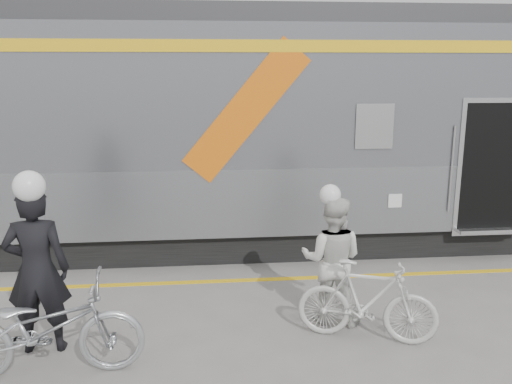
{
  "coord_description": "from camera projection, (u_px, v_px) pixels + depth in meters",
  "views": [
    {
      "loc": [
        -0.88,
        -5.49,
        3.17
      ],
      "look_at": [
        -0.19,
        1.6,
        1.5
      ],
      "focal_mm": 38.0,
      "sensor_mm": 36.0,
      "label": 1
    }
  ],
  "objects": [
    {
      "name": "ground",
      "position": [
        286.0,
        352.0,
        6.13
      ],
      "size": [
        90.0,
        90.0,
        0.0
      ],
      "primitive_type": "plane",
      "color": "slate",
      "rests_on": "ground"
    },
    {
      "name": "train",
      "position": [
        338.0,
        128.0,
        9.87
      ],
      "size": [
        24.0,
        3.17,
        4.1
      ],
      "color": "black",
      "rests_on": "ground"
    },
    {
      "name": "safety_strip",
      "position": [
        265.0,
        279.0,
        8.21
      ],
      "size": [
        24.0,
        0.12,
        0.01
      ],
      "primitive_type": "cube",
      "color": "yellow",
      "rests_on": "ground"
    },
    {
      "name": "man",
      "position": [
        37.0,
        270.0,
        5.99
      ],
      "size": [
        0.73,
        0.5,
        1.92
      ],
      "primitive_type": "imported",
      "rotation": [
        0.0,
        0.0,
        3.2
      ],
      "color": "black",
      "rests_on": "ground"
    },
    {
      "name": "bicycle_left",
      "position": [
        45.0,
        328.0,
        5.58
      ],
      "size": [
        2.05,
        0.82,
        1.06
      ],
      "primitive_type": "imported",
      "rotation": [
        0.0,
        0.0,
        1.63
      ],
      "color": "#B1B5B9",
      "rests_on": "ground"
    },
    {
      "name": "woman",
      "position": [
        332.0,
        260.0,
        6.74
      ],
      "size": [
        0.95,
        0.84,
        1.62
      ],
      "primitive_type": "imported",
      "rotation": [
        0.0,
        0.0,
        2.79
      ],
      "color": "silver",
      "rests_on": "ground"
    },
    {
      "name": "bicycle_right",
      "position": [
        367.0,
        301.0,
        6.31
      ],
      "size": [
        1.69,
        0.99,
        0.98
      ],
      "primitive_type": "imported",
      "rotation": [
        0.0,
        0.0,
        1.22
      ],
      "color": "#BABAB6",
      "rests_on": "ground"
    },
    {
      "name": "helmet_man",
      "position": [
        27.0,
        170.0,
        5.74
      ],
      "size": [
        0.33,
        0.33,
        0.33
      ],
      "primitive_type": "sphere",
      "color": "white",
      "rests_on": "man"
    },
    {
      "name": "helmet_woman",
      "position": [
        334.0,
        186.0,
        6.52
      ],
      "size": [
        0.26,
        0.26,
        0.26
      ],
      "primitive_type": "sphere",
      "color": "white",
      "rests_on": "woman"
    }
  ]
}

